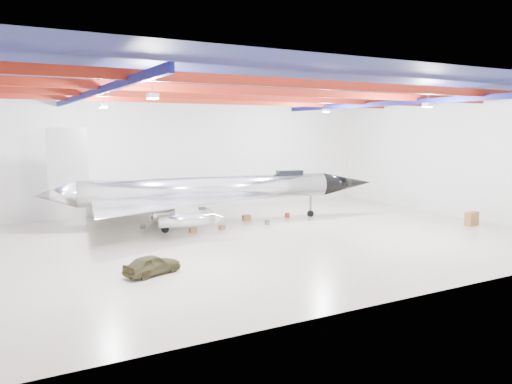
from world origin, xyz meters
TOP-DOWN VIEW (x-y plane):
  - floor at (0.00, 0.00)m, footprint 40.00×40.00m
  - wall_back at (0.00, 15.00)m, footprint 40.00×0.00m
  - wall_right at (20.00, 0.00)m, footprint 0.00×30.00m
  - ceiling at (0.00, 0.00)m, footprint 40.00×40.00m
  - ceiling_structure at (0.00, 0.00)m, footprint 39.50×29.50m
  - jet_aircraft at (-1.34, 7.06)m, footprint 29.60×19.38m
  - jeep at (-10.08, -5.38)m, footprint 3.55×2.35m
  - desk at (17.57, -4.29)m, footprint 1.30×0.77m
  - crate_ply at (-3.94, 4.14)m, footprint 0.60×0.50m
  - toolbox_red at (-2.36, 8.51)m, footprint 0.42×0.34m
  - engine_drum at (2.81, 4.27)m, footprint 0.46×0.46m
  - parts_bin at (2.12, 6.73)m, footprint 0.76×0.64m
  - crate_small at (-6.90, 7.56)m, footprint 0.51×0.46m
  - tool_chest at (6.12, 6.37)m, footprint 0.51×0.51m
  - oil_barrel at (-1.44, 4.15)m, footprint 0.54×0.47m

SIDE VIEW (x-z plane):
  - floor at x=0.00m, z-range 0.00..0.00m
  - toolbox_red at x=-2.36m, z-range 0.00..0.28m
  - crate_small at x=-6.90m, z-range 0.00..0.30m
  - oil_barrel at x=-1.44m, z-range 0.00..0.33m
  - crate_ply at x=-3.94m, z-range 0.00..0.38m
  - engine_drum at x=2.81m, z-range 0.00..0.38m
  - tool_chest at x=6.12m, z-range 0.00..0.40m
  - parts_bin at x=2.12m, z-range 0.00..0.48m
  - jeep at x=-10.08m, z-range 0.00..1.12m
  - desk at x=17.57m, z-range 0.00..1.13m
  - jet_aircraft at x=-1.34m, z-range -1.39..6.70m
  - wall_back at x=0.00m, z-range -14.50..25.50m
  - wall_right at x=20.00m, z-range -9.50..20.50m
  - ceiling_structure at x=0.00m, z-range 9.79..10.86m
  - ceiling at x=0.00m, z-range 11.00..11.00m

